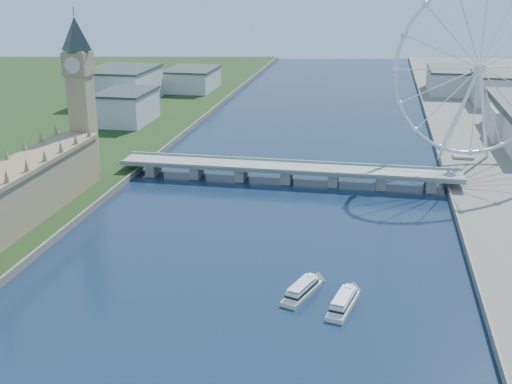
# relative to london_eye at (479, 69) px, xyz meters

# --- Properties ---
(big_ben) EXTENTS (20.02, 20.02, 110.00)m
(big_ben) POSITION_rel_london_eye_xyz_m (-247.98, -77.08, -0.95)
(big_ben) COLOR tan
(big_ben) RESTS_ON ground
(westminster_bridge) EXTENTS (220.00, 22.00, 9.50)m
(westminster_bridge) POSITION_rel_london_eye_xyz_m (-119.98, -55.08, -60.89)
(westminster_bridge) COLOR gray
(westminster_bridge) RESTS_ON ground
(london_eye) EXTENTS (113.60, 39.12, 124.30)m
(london_eye) POSITION_rel_london_eye_xyz_m (0.00, 0.00, 0.00)
(london_eye) COLOR silver
(london_eye) RESTS_ON ground
(city_skyline) EXTENTS (505.00, 280.00, 32.00)m
(city_skyline) POSITION_rel_london_eye_xyz_m (-80.75, 205.00, -50.56)
(city_skyline) COLOR beige
(city_skyline) RESTS_ON ground
(tour_boat_near) EXTENTS (16.65, 29.50, 6.34)m
(tour_boat_near) POSITION_rel_london_eye_xyz_m (-92.09, -208.99, -67.52)
(tour_boat_near) COLOR beige
(tour_boat_near) RESTS_ON ground
(tour_boat_far) EXTENTS (13.59, 29.93, 6.40)m
(tour_boat_far) POSITION_rel_london_eye_xyz_m (-74.57, -216.50, -67.52)
(tour_boat_far) COLOR silver
(tour_boat_far) RESTS_ON ground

